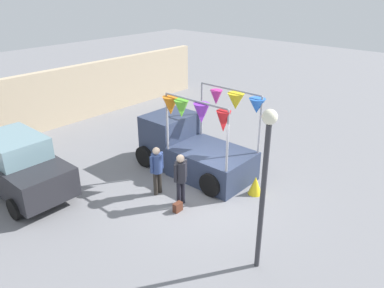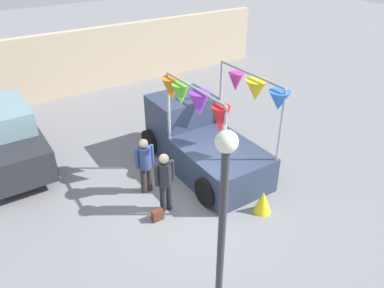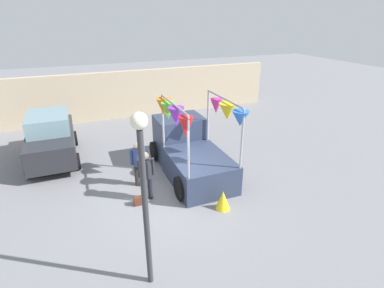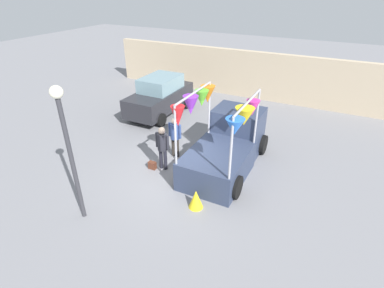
{
  "view_description": "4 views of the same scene",
  "coord_description": "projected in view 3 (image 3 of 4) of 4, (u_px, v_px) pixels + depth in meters",
  "views": [
    {
      "loc": [
        -7.73,
        -6.57,
        6.25
      ],
      "look_at": [
        0.55,
        0.77,
        1.34
      ],
      "focal_mm": 35.0,
      "sensor_mm": 36.0,
      "label": 1
    },
    {
      "loc": [
        -4.19,
        -6.39,
        6.18
      ],
      "look_at": [
        0.37,
        0.59,
        1.3
      ],
      "focal_mm": 35.0,
      "sensor_mm": 36.0,
      "label": 2
    },
    {
      "loc": [
        -2.48,
        -7.98,
        5.42
      ],
      "look_at": [
        0.91,
        0.41,
        1.51
      ],
      "focal_mm": 28.0,
      "sensor_mm": 36.0,
      "label": 3
    },
    {
      "loc": [
        4.29,
        -7.56,
        6.02
      ],
      "look_at": [
        0.37,
        0.14,
        1.25
      ],
      "focal_mm": 28.0,
      "sensor_mm": 36.0,
      "label": 4
    }
  ],
  "objects": [
    {
      "name": "brick_boundary_wall",
      "position": [
        121.0,
        95.0,
        16.74
      ],
      "size": [
        18.0,
        0.36,
        2.6
      ],
      "primitive_type": "cube",
      "color": "tan",
      "rests_on": "ground"
    },
    {
      "name": "parked_car",
      "position": [
        51.0,
        137.0,
        11.89
      ],
      "size": [
        1.88,
        4.0,
        1.88
      ],
      "color": "#26262B",
      "rests_on": "ground"
    },
    {
      "name": "folded_kite_bundle_sunflower",
      "position": [
        223.0,
        200.0,
        9.0
      ],
      "size": [
        0.62,
        0.62,
        0.6
      ],
      "primitive_type": "cone",
      "rotation": [
        0.0,
        0.0,
        2.33
      ],
      "color": "yellow",
      "rests_on": "ground"
    },
    {
      "name": "person_customer",
      "position": [
        146.0,
        172.0,
        9.2
      ],
      "size": [
        0.53,
        0.34,
        1.64
      ],
      "color": "black",
      "rests_on": "ground"
    },
    {
      "name": "handbag",
      "position": [
        138.0,
        201.0,
        9.25
      ],
      "size": [
        0.28,
        0.16,
        0.28
      ],
      "primitive_type": "cube",
      "color": "#592D1E",
      "rests_on": "ground"
    },
    {
      "name": "street_lamp",
      "position": [
        143.0,
        181.0,
        5.63
      ],
      "size": [
        0.32,
        0.32,
        3.9
      ],
      "color": "#333338",
      "rests_on": "ground"
    },
    {
      "name": "vendor_truck",
      "position": [
        188.0,
        148.0,
        11.03
      ],
      "size": [
        2.43,
        4.09,
        2.96
      ],
      "color": "#2D3851",
      "rests_on": "ground"
    },
    {
      "name": "person_vendor",
      "position": [
        138.0,
        160.0,
        10.01
      ],
      "size": [
        0.53,
        0.34,
        1.6
      ],
      "color": "#2D2823",
      "rests_on": "ground"
    },
    {
      "name": "ground_plane",
      "position": [
        171.0,
        195.0,
        9.79
      ],
      "size": [
        60.0,
        60.0,
        0.0
      ],
      "primitive_type": "plane",
      "color": "slate"
    }
  ]
}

